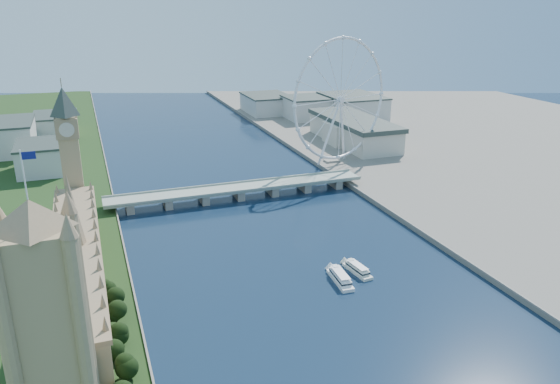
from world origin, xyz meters
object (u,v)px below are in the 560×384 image
tour_boat_near (340,282)px  tour_boat_far (357,273)px  victoria_tower (48,323)px  london_eye (341,100)px

tour_boat_near → tour_boat_far: 16.51m
victoria_tower → tour_boat_near: size_ratio=3.69×
london_eye → tour_boat_far: (-88.39, -211.00, -67.52)m
tour_boat_near → tour_boat_far: tour_boat_near is taller
victoria_tower → london_eye: size_ratio=0.90×
victoria_tower → london_eye: (254.98, 300.08, 13.03)m
victoria_tower → tour_boat_far: size_ratio=4.11×
london_eye → tour_boat_near: size_ratio=4.09×
tour_boat_far → tour_boat_near: bearing=-162.2°
london_eye → tour_boat_far: london_eye is taller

